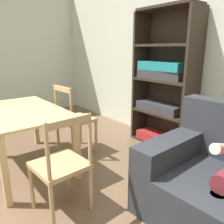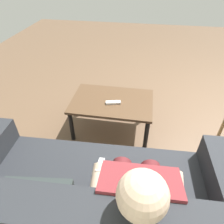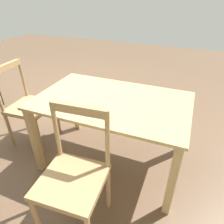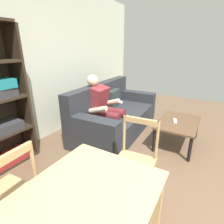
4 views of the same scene
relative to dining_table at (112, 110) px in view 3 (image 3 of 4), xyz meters
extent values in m
plane|color=brown|center=(1.16, -0.65, -0.62)|extent=(9.20, 9.20, 0.00)
cube|color=tan|center=(0.00, 0.00, 0.10)|extent=(1.35, 0.84, 0.02)
cube|color=tan|center=(-0.62, -0.37, -0.27)|extent=(0.06, 0.06, 0.71)
cube|color=tan|center=(0.62, -0.37, -0.27)|extent=(0.06, 0.06, 0.71)
cube|color=tan|center=(-0.62, 0.37, -0.27)|extent=(0.06, 0.06, 0.71)
cube|color=tan|center=(0.62, 0.37, -0.27)|extent=(0.06, 0.06, 0.71)
cube|color=tan|center=(0.00, 0.72, -0.15)|extent=(0.45, 0.45, 0.04)
cylinder|color=tan|center=(0.18, 0.92, -0.39)|extent=(0.04, 0.04, 0.47)
cylinder|color=tan|center=(0.20, 0.54, -0.39)|extent=(0.04, 0.04, 0.47)
cylinder|color=tan|center=(-0.18, 0.52, -0.39)|extent=(0.04, 0.04, 0.47)
cylinder|color=tan|center=(0.20, 0.54, 0.09)|extent=(0.03, 0.03, 0.48)
cylinder|color=tan|center=(-0.18, 0.52, 0.09)|extent=(0.03, 0.03, 0.48)
cube|color=tan|center=(0.01, 0.53, 0.30)|extent=(0.38, 0.06, 0.06)
cube|color=tan|center=(0.97, 0.00, -0.18)|extent=(0.45, 0.45, 0.04)
cylinder|color=tan|center=(0.77, 0.18, -0.40)|extent=(0.04, 0.04, 0.44)
cylinder|color=tan|center=(0.80, -0.20, -0.40)|extent=(0.04, 0.04, 0.44)
cylinder|color=tan|center=(1.15, 0.20, -0.40)|extent=(0.04, 0.04, 0.44)
cylinder|color=tan|center=(1.17, -0.18, -0.40)|extent=(0.04, 0.04, 0.44)
cylinder|color=tan|center=(1.17, -0.18, 0.06)|extent=(0.03, 0.03, 0.47)
cube|color=tan|center=(1.16, 0.01, 0.26)|extent=(0.06, 0.38, 0.06)
camera|label=1|loc=(2.63, -0.74, 0.79)|focal=36.24mm
camera|label=2|loc=(2.14, 1.76, 1.17)|focal=32.78mm
camera|label=3|loc=(-0.58, 1.45, 0.94)|focal=32.27mm
camera|label=4|loc=(-0.51, -0.60, 1.01)|focal=28.46mm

